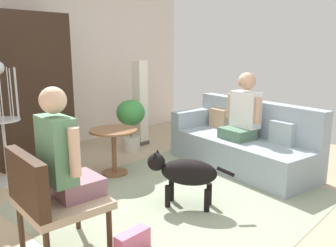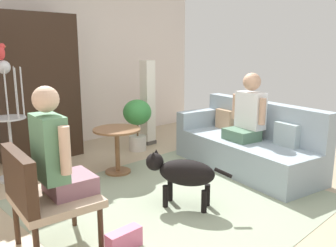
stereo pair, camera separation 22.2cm
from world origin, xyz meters
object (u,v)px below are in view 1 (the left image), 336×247
(handbag, at_px, (133,241))
(round_end_table, at_px, (114,143))
(person_on_couch, at_px, (243,111))
(armchair, at_px, (47,195))
(potted_plant, at_px, (131,118))
(couch, at_px, (241,144))
(person_on_armchair, at_px, (62,154))
(dog, at_px, (185,172))
(column_lamp, at_px, (140,104))
(armoire_cabinet, at_px, (28,89))
(bird_cage_stand, at_px, (3,125))

(handbag, bearing_deg, round_end_table, 55.44)
(person_on_couch, bearing_deg, armchair, -179.59)
(handbag, bearing_deg, person_on_couch, 10.23)
(potted_plant, bearing_deg, couch, -72.07)
(couch, height_order, round_end_table, couch)
(person_on_armchair, bearing_deg, round_end_table, 38.79)
(couch, height_order, dog, couch)
(handbag, bearing_deg, person_on_armchair, 131.47)
(person_on_couch, height_order, dog, person_on_couch)
(column_lamp, height_order, armoire_cabinet, armoire_cabinet)
(round_end_table, height_order, armoire_cabinet, armoire_cabinet)
(couch, xyz_separation_m, person_on_couch, (-0.04, -0.03, 0.45))
(armchair, height_order, round_end_table, armchair)
(column_lamp, bearing_deg, person_on_armchair, -143.63)
(person_on_armchair, relative_size, armoire_cabinet, 0.42)
(person_on_armchair, relative_size, dog, 1.08)
(potted_plant, xyz_separation_m, armoire_cabinet, (-1.25, 0.70, 0.50))
(armoire_cabinet, bearing_deg, dog, -82.91)
(person_on_couch, distance_m, armoire_cabinet, 2.94)
(armchair, relative_size, column_lamp, 0.62)
(person_on_couch, bearing_deg, dog, -172.22)
(couch, xyz_separation_m, handbag, (-2.37, -0.45, -0.23))
(person_on_couch, height_order, person_on_armchair, person_on_armchair)
(couch, relative_size, person_on_armchair, 2.48)
(armchair, distance_m, dog, 1.40)
(bird_cage_stand, xyz_separation_m, handbag, (0.04, -2.17, -0.62))
(round_end_table, distance_m, dog, 1.25)
(person_on_couch, xyz_separation_m, handbag, (-2.33, -0.42, -0.68))
(person_on_couch, height_order, armoire_cabinet, armoire_cabinet)
(armchair, relative_size, round_end_table, 1.43)
(column_lamp, xyz_separation_m, handbag, (-2.21, -2.26, -0.60))
(armchair, distance_m, bird_cage_stand, 1.84)
(column_lamp, distance_m, handbag, 3.22)
(armoire_cabinet, bearing_deg, column_lamp, -17.71)
(person_on_armchair, bearing_deg, dog, -7.22)
(couch, distance_m, column_lamp, 1.86)
(dog, xyz_separation_m, column_lamp, (1.30, 2.04, 0.32))
(handbag, bearing_deg, column_lamp, 45.65)
(dog, relative_size, handbag, 2.69)
(round_end_table, bearing_deg, armoire_cabinet, 107.91)
(round_end_table, bearing_deg, couch, -36.93)
(couch, distance_m, round_end_table, 1.70)
(couch, height_order, bird_cage_stand, bird_cage_stand)
(couch, xyz_separation_m, armchair, (-2.85, -0.05, 0.20))
(handbag, bearing_deg, dog, 13.98)
(armoire_cabinet, bearing_deg, round_end_table, -72.09)
(handbag, bearing_deg, bird_cage_stand, 90.93)
(person_on_armchair, height_order, bird_cage_stand, bird_cage_stand)
(bird_cage_stand, height_order, column_lamp, bird_cage_stand)
(dog, bearing_deg, potted_plant, 63.27)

